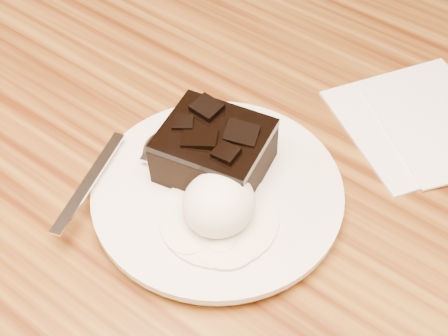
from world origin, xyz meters
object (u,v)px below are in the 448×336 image
Objects in this scene: plate at (218,195)px; spoon at (161,148)px; napkin at (420,121)px; dining_table at (202,316)px; brownie at (214,153)px; ice_cream_scoop at (219,204)px.

plate is 1.25× the size of spoon.
napkin is (0.18, 0.21, -0.02)m from spoon.
brownie is (0.05, -0.03, 0.42)m from dining_table.
dining_table is 5.06× the size of plate.
plate is (0.07, -0.05, 0.38)m from dining_table.
ice_cream_scoop reaches higher than plate.
ice_cream_scoop is 0.42× the size of napkin.
ice_cream_scoop is (0.02, -0.03, 0.03)m from plate.
ice_cream_scoop reaches higher than napkin.
ice_cream_scoop reaches higher than spoon.
plate is at bearing -116.26° from napkin.
spoon is (-0.00, -0.04, 0.40)m from dining_table.
plate is at bearing -33.73° from dining_table.
spoon is (-0.05, -0.01, -0.02)m from brownie.
dining_table is 12.62× the size of brownie.
dining_table is 0.42m from brownie.
ice_cream_scoop is at bearing -50.11° from plate.
dining_table is 0.45m from napkin.
dining_table is at bearing 151.58° from brownie.
spoon is 1.19× the size of napkin.
plate reaches higher than napkin.
ice_cream_scoop reaches higher than dining_table.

